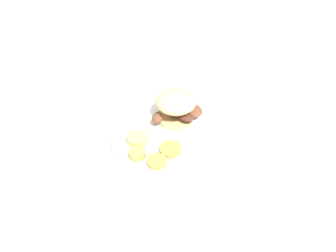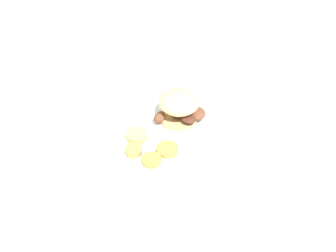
% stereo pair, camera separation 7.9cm
% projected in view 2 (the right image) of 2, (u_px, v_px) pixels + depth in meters
% --- Properties ---
extents(ground_plane, '(4.00, 4.00, 0.00)m').
position_uv_depth(ground_plane, '(168.00, 138.00, 0.82)').
color(ground_plane, '#B2A899').
extents(dinner_plate, '(0.28, 0.28, 0.02)m').
position_uv_depth(dinner_plate, '(168.00, 136.00, 0.81)').
color(dinner_plate, white).
rests_on(dinner_plate, ground_plane).
extents(sandwich, '(0.12, 0.13, 0.08)m').
position_uv_depth(sandwich, '(180.00, 106.00, 0.82)').
color(sandwich, tan).
rests_on(sandwich, dinner_plate).
extents(potato_round_0, '(0.05, 0.05, 0.02)m').
position_uv_depth(potato_round_0, '(136.00, 136.00, 0.79)').
color(potato_round_0, '#DBB766').
rests_on(potato_round_0, dinner_plate).
extents(potato_round_1, '(0.05, 0.05, 0.01)m').
position_uv_depth(potato_round_1, '(151.00, 160.00, 0.74)').
color(potato_round_1, '#BC8942').
rests_on(potato_round_1, dinner_plate).
extents(potato_round_2, '(0.04, 0.04, 0.01)m').
position_uv_depth(potato_round_2, '(134.00, 150.00, 0.76)').
color(potato_round_2, tan).
rests_on(potato_round_2, dinner_plate).
extents(potato_round_3, '(0.05, 0.05, 0.01)m').
position_uv_depth(potato_round_3, '(167.00, 149.00, 0.76)').
color(potato_round_3, '#BC8942').
rests_on(potato_round_3, dinner_plate).
extents(fork, '(0.09, 0.15, 0.00)m').
position_uv_depth(fork, '(75.00, 131.00, 0.84)').
color(fork, silver).
rests_on(fork, ground_plane).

